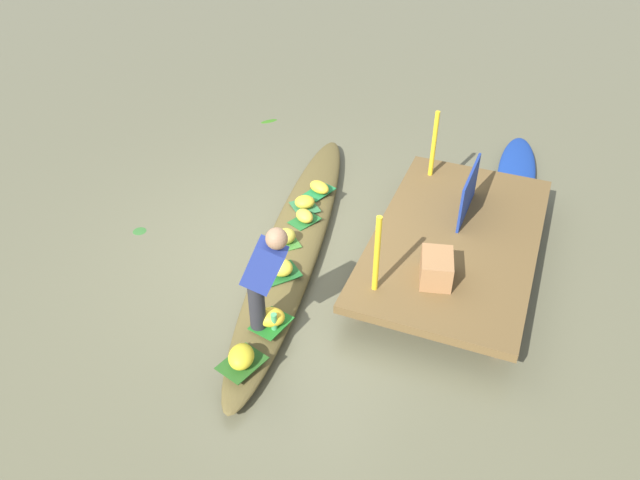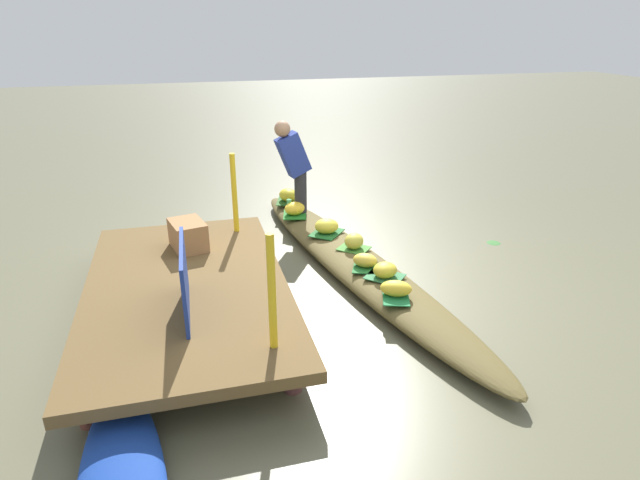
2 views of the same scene
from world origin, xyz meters
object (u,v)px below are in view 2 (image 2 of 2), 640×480
Objects in this scene: banana_bunch_4 at (295,208)px; vendor_person at (294,162)px; banana_bunch_3 at (288,195)px; banana_bunch_1 at (396,288)px; banana_bunch_5 at (385,270)px; vendor_boat at (355,264)px; produce_crate at (188,235)px; banana_bunch_6 at (354,241)px; market_banner at (185,279)px; banana_bunch_2 at (327,226)px; banana_bunch_0 at (365,260)px; water_bottle at (289,207)px.

banana_bunch_4 is 0.61m from vendor_person.
vendor_person is (-0.51, 0.02, 0.60)m from banana_bunch_3.
banana_bunch_5 is (0.39, -0.04, 0.00)m from banana_bunch_1.
vendor_boat is 1.00m from banana_bunch_1.
produce_crate is at bearing 63.87° from banana_bunch_5.
market_banner is at bearing 122.48° from banana_bunch_6.
banana_bunch_4 is 1.11× the size of banana_bunch_5.
banana_bunch_2 is 1.02m from vendor_person.
banana_bunch_4 is at bearing 11.89° from banana_bunch_0.
banana_bunch_1 is at bearing -172.96° from banana_bunch_2.
vendor_boat is at bearing -163.72° from water_bottle.
water_bottle is at bearing 47.19° from banana_bunch_4.
water_bottle reaches higher than banana_bunch_0.
banana_bunch_2 is 0.77m from banana_bunch_4.
banana_bunch_0 is at bearing 22.93° from banana_bunch_5.
banana_bunch_1 is 2.44m from banana_bunch_4.
banana_bunch_2 is 0.96× the size of banana_bunch_3.
vendor_boat is 1.55m from water_bottle.
banana_bunch_0 is at bearing -171.77° from banana_bunch_3.
market_banner is at bearing 90.97° from banana_bunch_1.
banana_bunch_3 is 2.19m from produce_crate.
vendor_person is 2.89m from market_banner.
banana_bunch_1 is 1.68m from banana_bunch_2.
banana_bunch_6 is 1.80m from produce_crate.
banana_bunch_3 reaches higher than banana_bunch_1.
banana_bunch_1 is 0.33× the size of market_banner.
banana_bunch_3 is 1.49× the size of water_bottle.
banana_bunch_6 is (1.14, 0.04, 0.02)m from banana_bunch_1.
banana_bunch_5 is at bearing -76.44° from market_banner.
banana_bunch_6 is at bearing -160.59° from water_bottle.
banana_bunch_1 is at bearing -125.59° from produce_crate.
banana_bunch_4 reaches higher than banana_bunch_0.
banana_bunch_1 is at bearing 173.88° from vendor_boat.
banana_bunch_6 is at bearing -163.48° from vendor_person.
vendor_boat is 1.82m from produce_crate.
banana_bunch_0 is at bearing 169.25° from vendor_boat.
banana_bunch_2 is 0.56m from banana_bunch_6.
banana_bunch_5 is (-2.01, -0.48, -0.01)m from banana_bunch_4.
banana_bunch_6 is 1.16× the size of water_bottle.
banana_bunch_5 is at bearing -179.44° from vendor_boat.
banana_bunch_0 is 1.87m from produce_crate.
banana_bunch_2 is at bearing -159.56° from water_bottle.
water_bottle is (2.45, 0.50, 0.02)m from banana_bunch_1.
water_bottle is at bearing 94.62° from vendor_person.
water_bottle is at bearing 20.44° from banana_bunch_2.
vendor_person is 6.16× the size of water_bottle.
banana_bunch_1 is at bearing 173.63° from banana_bunch_5.
vendor_person reaches higher than banana_bunch_6.
banana_bunch_4 is 0.63× the size of produce_crate.
vendor_person is at bearing 15.61° from banana_bunch_2.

